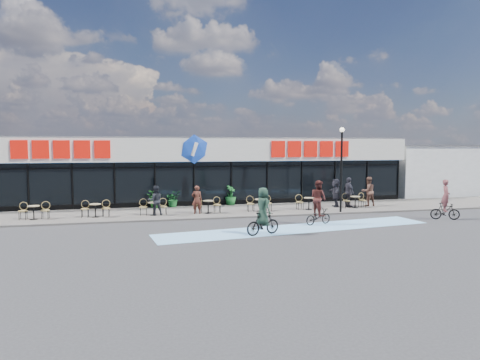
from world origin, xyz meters
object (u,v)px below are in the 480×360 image
object	(u,v)px
patron_right	(155,200)
cyclist_b	(445,204)
lamp_post	(341,162)
patron_left	(197,200)
cyclist_a	(318,205)
potted_plant_left	(154,199)
pedestrian_c	(368,191)
potted_plant_right	(231,195)
pedestrian_a	(336,193)
potted_plant_mid	(173,199)
pedestrian_b	(349,192)

from	to	relation	value
patron_right	cyclist_b	bearing A→B (deg)	157.80
lamp_post	patron_left	distance (m)	8.77
cyclist_a	potted_plant_left	bearing A→B (deg)	137.87
patron_right	pedestrian_c	size ratio (longest dim) A/B	0.88
potted_plant_right	pedestrian_c	distance (m)	9.02
lamp_post	cyclist_b	xyz separation A→B (m)	(4.58, -3.23, -2.24)
potted_plant_left	pedestrian_a	size ratio (longest dim) A/B	0.61
patron_right	pedestrian_c	xyz separation A→B (m)	(13.67, 0.75, 0.11)
potted_plant_right	pedestrian_a	xyz separation A→B (m)	(6.42, -2.34, 0.26)
potted_plant_mid	cyclist_a	distance (m)	10.04
lamp_post	pedestrian_b	size ratio (longest dim) A/B	2.61
potted_plant_right	pedestrian_c	world-z (taller)	pedestrian_c
potted_plant_left	potted_plant_right	bearing A→B (deg)	2.55
potted_plant_mid	cyclist_b	world-z (taller)	cyclist_b
patron_right	potted_plant_left	bearing A→B (deg)	-96.32
patron_right	potted_plant_right	bearing A→B (deg)	-153.35
lamp_post	potted_plant_right	size ratio (longest dim) A/B	3.86
cyclist_a	cyclist_b	world-z (taller)	cyclist_a
potted_plant_left	pedestrian_c	xyz separation A→B (m)	(13.66, -2.23, 0.40)
potted_plant_mid	patron_right	bearing A→B (deg)	-111.30
potted_plant_mid	cyclist_b	xyz separation A→B (m)	(14.11, -7.60, 0.21)
potted_plant_left	patron_right	distance (m)	3.00
potted_plant_left	pedestrian_b	bearing A→B (deg)	-11.85
lamp_post	cyclist_b	world-z (taller)	lamp_post
lamp_post	potted_plant_mid	distance (m)	10.76
patron_left	pedestrian_b	size ratio (longest dim) A/B	0.86
lamp_post	cyclist_b	bearing A→B (deg)	-35.24
potted_plant_left	cyclist_a	bearing A→B (deg)	-42.13
pedestrian_b	cyclist_a	xyz separation A→B (m)	(-4.11, -4.69, -0.06)
pedestrian_b	potted_plant_right	bearing A→B (deg)	65.01
patron_left	potted_plant_right	bearing A→B (deg)	-126.85
lamp_post	pedestrian_b	distance (m)	2.95
potted_plant_left	pedestrian_a	xyz separation A→B (m)	(11.41, -2.12, 0.35)
pedestrian_c	patron_left	bearing A→B (deg)	1.56
pedestrian_a	pedestrian_b	bearing A→B (deg)	71.23
pedestrian_c	potted_plant_left	bearing A→B (deg)	-11.47
pedestrian_a	cyclist_b	xyz separation A→B (m)	(3.91, -5.32, -0.17)
potted_plant_right	patron_right	xyz separation A→B (m)	(-5.00, -3.20, 0.19)
lamp_post	cyclist_a	world-z (taller)	lamp_post
pedestrian_a	cyclist_b	world-z (taller)	cyclist_b
pedestrian_a	cyclist_b	size ratio (longest dim) A/B	0.82
potted_plant_right	patron_left	size ratio (longest dim) A/B	0.79
patron_left	pedestrian_a	distance (m)	9.12
potted_plant_left	patron_left	xyz separation A→B (m)	(2.33, -2.98, 0.27)
potted_plant_left	patron_left	bearing A→B (deg)	-51.95
patron_left	cyclist_a	bearing A→B (deg)	145.95
pedestrian_a	cyclist_a	size ratio (longest dim) A/B	0.80
potted_plant_left	cyclist_b	xyz separation A→B (m)	(15.31, -7.44, 0.19)
potted_plant_left	patron_right	bearing A→B (deg)	-90.33
potted_plant_mid	potted_plant_right	distance (m)	3.78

